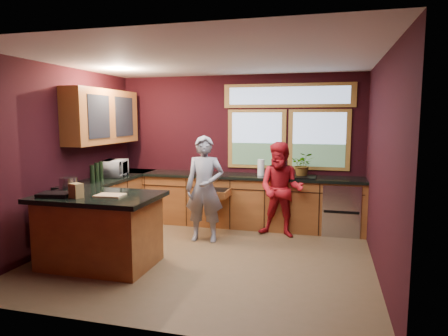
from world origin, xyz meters
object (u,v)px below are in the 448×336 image
at_px(cutting_board, 110,195).
at_px(stock_pot, 68,184).
at_px(person_grey, 205,189).
at_px(island, 100,230).
at_px(person_red, 281,190).

bearing_deg(cutting_board, stock_pot, 165.07).
height_order(person_grey, cutting_board, person_grey).
bearing_deg(island, person_grey, 53.33).
distance_m(person_red, cutting_board, 2.76).
bearing_deg(island, person_red, 41.62).
relative_size(island, person_grey, 0.93).
bearing_deg(person_grey, person_red, 20.32).
relative_size(person_grey, person_red, 1.07).
distance_m(island, cutting_board, 0.52).
distance_m(person_grey, person_red, 1.25).
distance_m(person_grey, cutting_board, 1.63).
relative_size(person_grey, cutting_board, 4.74).
relative_size(person_grey, stock_pot, 6.91).
bearing_deg(person_red, cutting_board, -126.58).
xyz_separation_m(cutting_board, stock_pot, (-0.75, 0.20, 0.08)).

